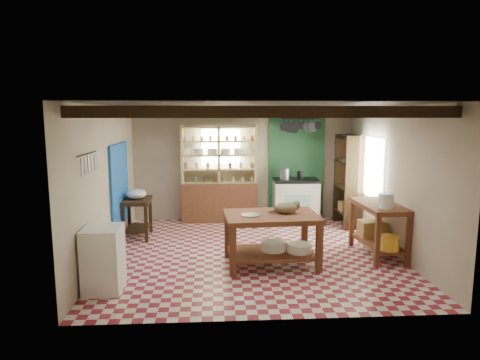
{
  "coord_description": "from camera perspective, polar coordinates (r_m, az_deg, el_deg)",
  "views": [
    {
      "loc": [
        -0.67,
        -7.3,
        2.46
      ],
      "look_at": [
        -0.2,
        0.3,
        1.27
      ],
      "focal_mm": 32.0,
      "sensor_mm": 36.0,
      "label": 1
    }
  ],
  "objects": [
    {
      "name": "wall_left",
      "position": [
        7.61,
        -17.43,
        -0.31
      ],
      "size": [
        0.04,
        5.0,
        2.6
      ],
      "primitive_type": "cube",
      "color": "#B9AD94",
      "rests_on": "floor"
    },
    {
      "name": "window_right",
      "position": [
        8.94,
        17.11,
        1.67
      ],
      "size": [
        0.02,
        1.3,
        1.2
      ],
      "primitive_type": "cube",
      "color": "beige",
      "rests_on": "wall_right"
    },
    {
      "name": "white_bucket",
      "position": [
        7.39,
        18.88,
        -2.63
      ],
      "size": [
        0.26,
        0.26,
        0.25
      ],
      "primitive_type": "cylinder",
      "rotation": [
        0.0,
        0.0,
        0.03
      ],
      "color": "white",
      "rests_on": "right_counter"
    },
    {
      "name": "ceiling",
      "position": [
        7.33,
        1.71,
        9.96
      ],
      "size": [
        5.0,
        5.0,
        0.02
      ],
      "primitive_type": "cube",
      "color": "#48474C",
      "rests_on": "wall_back"
    },
    {
      "name": "yellow_tub",
      "position": [
        7.49,
        19.28,
        -7.92
      ],
      "size": [
        0.33,
        0.33,
        0.24
      ],
      "primitive_type": "cylinder",
      "rotation": [
        0.0,
        0.0,
        0.03
      ],
      "color": "gold",
      "rests_on": "right_counter"
    },
    {
      "name": "ceiling_beams",
      "position": [
        7.33,
        1.7,
        9.02
      ],
      "size": [
        5.0,
        3.8,
        0.15
      ],
      "primitive_type": "cube",
      "color": "#342212",
      "rests_on": "ceiling"
    },
    {
      "name": "work_table",
      "position": [
        7.06,
        4.18,
        -7.91
      ],
      "size": [
        1.55,
        1.08,
        0.85
      ],
      "primitive_type": "cube",
      "rotation": [
        0.0,
        0.0,
        0.06
      ],
      "color": "brown",
      "rests_on": "floor"
    },
    {
      "name": "wall_back",
      "position": [
        9.89,
        0.35,
        2.14
      ],
      "size": [
        5.0,
        0.04,
        2.6
      ],
      "primitive_type": "cube",
      "color": "#B9AD94",
      "rests_on": "floor"
    },
    {
      "name": "white_cabinet",
      "position": [
        6.36,
        -17.75,
        -9.98
      ],
      "size": [
        0.51,
        0.61,
        0.9
      ],
      "primitive_type": "cube",
      "rotation": [
        0.0,
        0.0,
        0.01
      ],
      "color": "white",
      "rests_on": "floor"
    },
    {
      "name": "steel_tray",
      "position": [
        6.85,
        1.42,
        -4.69
      ],
      "size": [
        0.32,
        0.32,
        0.02
      ],
      "primitive_type": "cylinder",
      "rotation": [
        0.0,
        0.0,
        0.06
      ],
      "color": "#98989F",
      "rests_on": "work_table"
    },
    {
      "name": "wall_front",
      "position": [
        4.98,
        4.27,
        -4.64
      ],
      "size": [
        5.0,
        0.04,
        2.6
      ],
      "primitive_type": "cube",
      "color": "#B9AD94",
      "rests_on": "floor"
    },
    {
      "name": "floor",
      "position": [
        7.73,
        1.62,
        -9.76
      ],
      "size": [
        5.0,
        5.0,
        0.02
      ],
      "primitive_type": "cube",
      "color": "maroon",
      "rests_on": "ground"
    },
    {
      "name": "blue_wall_patch",
      "position": [
        8.5,
        -15.74,
        -0.67
      ],
      "size": [
        0.04,
        1.4,
        1.6
      ],
      "primitive_type": "cube",
      "color": "blue",
      "rests_on": "wall_left"
    },
    {
      "name": "wicker_basket",
      "position": [
        8.14,
        17.1,
        -6.25
      ],
      "size": [
        0.43,
        0.35,
        0.3
      ],
      "primitive_type": "cube",
      "rotation": [
        0.0,
        0.0,
        0.03
      ],
      "color": "#B08447",
      "rests_on": "right_counter"
    },
    {
      "name": "shelving_unit",
      "position": [
        9.7,
        -2.82,
        0.81
      ],
      "size": [
        1.7,
        0.34,
        2.2
      ],
      "primitive_type": "cube",
      "color": "#D9BD7D",
      "rests_on": "floor"
    },
    {
      "name": "enamel_bowl",
      "position": [
        8.7,
        -13.64,
        -1.8
      ],
      "size": [
        0.4,
        0.4,
        0.2
      ],
      "primitive_type": "ellipsoid",
      "rotation": [
        0.0,
        0.0,
        0.02
      ],
      "color": "white",
      "rests_on": "prep_table"
    },
    {
      "name": "green_wall_patch",
      "position": [
        10.03,
        7.51,
        1.87
      ],
      "size": [
        1.3,
        0.04,
        2.3
      ],
      "primitive_type": "cube",
      "color": "#225530",
      "rests_on": "wall_back"
    },
    {
      "name": "window_back",
      "position": [
        9.81,
        -2.57,
        4.43
      ],
      "size": [
        0.9,
        0.02,
        0.8
      ],
      "primitive_type": "cube",
      "color": "beige",
      "rests_on": "wall_back"
    },
    {
      "name": "kettle_right",
      "position": [
        9.74,
        8.05,
        0.67
      ],
      "size": [
        0.15,
        0.15,
        0.18
      ],
      "primitive_type": "cylinder",
      "rotation": [
        0.0,
        0.0,
        -0.03
      ],
      "color": "black",
      "rests_on": "stove"
    },
    {
      "name": "kettle_left",
      "position": [
        9.68,
        6.01,
        0.85
      ],
      "size": [
        0.22,
        0.22,
        0.24
      ],
      "primitive_type": "cylinder",
      "rotation": [
        0.0,
        0.0,
        -0.03
      ],
      "color": "#98989F",
      "rests_on": "stove"
    },
    {
      "name": "utensil_rail",
      "position": [
        6.38,
        -19.66,
        2.23
      ],
      "size": [
        0.06,
        0.9,
        0.28
      ],
      "primitive_type": "cube",
      "color": "black",
      "rests_on": "wall_left"
    },
    {
      "name": "basin_large",
      "position": [
        7.16,
        4.49,
        -8.75
      ],
      "size": [
        0.44,
        0.44,
        0.15
      ],
      "primitive_type": "cylinder",
      "rotation": [
        0.0,
        0.0,
        0.06
      ],
      "color": "white",
      "rests_on": "work_table"
    },
    {
      "name": "wall_right",
      "position": [
        8.04,
        19.7,
        0.05
      ],
      "size": [
        0.04,
        5.0,
        2.6
      ],
      "primitive_type": "cube",
      "color": "#B9AD94",
      "rests_on": "floor"
    },
    {
      "name": "stove",
      "position": [
        9.82,
        7.4,
        -2.72
      ],
      "size": [
        1.03,
        0.71,
        0.99
      ],
      "primitive_type": "cube",
      "rotation": [
        0.0,
        0.0,
        -0.03
      ],
      "color": "silver",
      "rests_on": "floor"
    },
    {
      "name": "basin_small",
      "position": [
        7.11,
        7.93,
        -8.96
      ],
      "size": [
        0.42,
        0.42,
        0.14
      ],
      "primitive_type": "cylinder",
      "rotation": [
        0.0,
        0.0,
        0.06
      ],
      "color": "white",
      "rests_on": "work_table"
    },
    {
      "name": "tall_rack",
      "position": [
        9.67,
        14.24,
        -0.08
      ],
      "size": [
        0.4,
        0.86,
        2.0
      ],
      "primitive_type": "cube",
      "color": "#342212",
      "rests_on": "floor"
    },
    {
      "name": "right_counter",
      "position": [
        7.85,
        17.96,
        -6.31
      ],
      "size": [
        0.68,
        1.31,
        0.92
      ],
      "primitive_type": "cube",
      "rotation": [
        0.0,
        0.0,
        0.03
      ],
      "color": "brown",
      "rests_on": "floor"
    },
    {
      "name": "prep_table",
      "position": [
        8.8,
        -13.53,
        -4.95
      ],
      "size": [
        0.55,
        0.79,
        0.79
      ],
      "primitive_type": "cube",
      "rotation": [
        0.0,
        0.0,
        0.02
      ],
      "color": "#342212",
      "rests_on": "floor"
    },
    {
      "name": "pot_rack",
      "position": [
        9.54,
        8.11,
        7.11
      ],
      "size": [
        0.86,
        0.12,
        0.36
      ],
      "primitive_type": "cube",
      "color": "black",
      "rests_on": "ceiling"
    },
    {
      "name": "cat",
      "position": [
        7.03,
        6.15,
        -3.71
      ],
      "size": [
        0.45,
        0.38,
        0.18
      ],
      "primitive_type": "ellipsoid",
      "rotation": [
        0.0,
        0.0,
        0.24
      ],
      "color": "olive",
      "rests_on": "work_table"
    }
  ]
}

